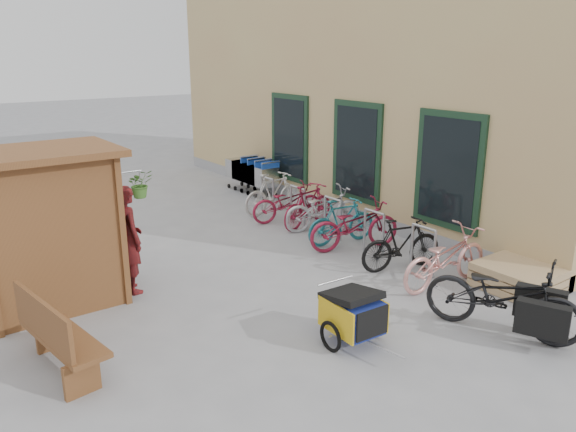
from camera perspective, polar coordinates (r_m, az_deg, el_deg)
ground at (r=8.67m, az=3.22°, el=-9.21°), size 80.00×80.00×0.00m
building at (r=15.57m, az=11.79°, el=15.21°), size 6.07×13.00×7.00m
kiosk at (r=8.93m, az=-23.93°, el=0.76°), size 2.49×1.65×2.40m
bike_rack at (r=11.59m, az=4.56°, el=0.22°), size 0.05×5.35×0.86m
pallet_stack at (r=9.88m, az=22.29°, el=-5.83°), size 1.00×1.20×0.40m
bench at (r=7.36m, az=-22.48°, el=-11.06°), size 0.69×1.63×1.00m
shopping_carts at (r=15.27m, az=-3.74°, el=4.51°), size 0.57×1.90×1.01m
child_trailer at (r=7.55m, az=6.63°, el=-9.71°), size 0.81×1.35×0.79m
cargo_bike at (r=8.23m, az=21.15°, el=-7.70°), size 1.46×2.20×1.09m
person_kiosk at (r=9.25m, az=-15.86°, el=-2.29°), size 0.43×0.64×1.76m
bike_0 at (r=9.56m, az=15.68°, el=-4.10°), size 1.90×0.73×0.99m
bike_1 at (r=10.10m, az=11.45°, el=-2.80°), size 1.64×0.84×0.95m
bike_2 at (r=10.98m, az=6.77°, el=-0.92°), size 1.97×1.16×0.98m
bike_3 at (r=11.29m, az=5.47°, el=-0.54°), size 1.59×0.66×0.93m
bike_4 at (r=12.14m, az=3.55°, el=0.76°), size 1.88×1.03×0.94m
bike_5 at (r=12.32m, az=2.06°, el=1.08°), size 1.66×0.79×0.96m
bike_6 at (r=12.71m, az=-0.08°, el=1.38°), size 1.77×0.95×0.88m
bike_7 at (r=13.30m, az=-1.51°, el=2.32°), size 1.68×0.56×1.00m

